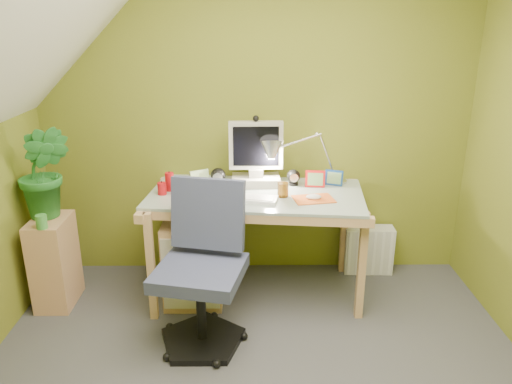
{
  "coord_description": "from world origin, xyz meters",
  "views": [
    {
      "loc": [
        -0.03,
        -2.06,
        1.93
      ],
      "look_at": [
        0.0,
        1.0,
        0.85
      ],
      "focal_mm": 35.0,
      "sensor_mm": 36.0,
      "label": 1
    }
  ],
  "objects_px": {
    "desk": "(256,244)",
    "desk_lamp": "(320,146)",
    "radiator": "(368,250)",
    "task_chair": "(199,270)",
    "side_ledge": "(55,262)",
    "monitor": "(256,149)",
    "potted_plant": "(45,172)"
  },
  "relations": [
    {
      "from": "monitor",
      "to": "radiator",
      "type": "xyz_separation_m",
      "value": [
        0.89,
        0.14,
        -0.86
      ]
    },
    {
      "from": "desk",
      "to": "task_chair",
      "type": "height_order",
      "value": "task_chair"
    },
    {
      "from": "task_chair",
      "to": "radiator",
      "type": "xyz_separation_m",
      "value": [
        1.23,
        0.92,
        -0.32
      ]
    },
    {
      "from": "desk",
      "to": "potted_plant",
      "type": "xyz_separation_m",
      "value": [
        -1.4,
        -0.07,
        0.57
      ]
    },
    {
      "from": "side_ledge",
      "to": "potted_plant",
      "type": "height_order",
      "value": "potted_plant"
    },
    {
      "from": "radiator",
      "to": "potted_plant",
      "type": "bearing_deg",
      "value": -168.22
    },
    {
      "from": "monitor",
      "to": "side_ledge",
      "type": "height_order",
      "value": "monitor"
    },
    {
      "from": "desk",
      "to": "task_chair",
      "type": "bearing_deg",
      "value": -113.59
    },
    {
      "from": "desk_lamp",
      "to": "task_chair",
      "type": "xyz_separation_m",
      "value": [
        -0.79,
        -0.78,
        -0.55
      ]
    },
    {
      "from": "desk_lamp",
      "to": "potted_plant",
      "type": "xyz_separation_m",
      "value": [
        -1.85,
        -0.25,
        -0.11
      ]
    },
    {
      "from": "potted_plant",
      "to": "radiator",
      "type": "distance_m",
      "value": 2.45
    },
    {
      "from": "monitor",
      "to": "potted_plant",
      "type": "height_order",
      "value": "monitor"
    },
    {
      "from": "desk_lamp",
      "to": "side_ledge",
      "type": "xyz_separation_m",
      "value": [
        -1.85,
        -0.3,
        -0.74
      ]
    },
    {
      "from": "desk",
      "to": "desk_lamp",
      "type": "bearing_deg",
      "value": 27.72
    },
    {
      "from": "desk",
      "to": "task_chair",
      "type": "relative_size",
      "value": 1.42
    },
    {
      "from": "desk",
      "to": "radiator",
      "type": "distance_m",
      "value": 0.97
    },
    {
      "from": "desk_lamp",
      "to": "radiator",
      "type": "bearing_deg",
      "value": 4.35
    },
    {
      "from": "desk",
      "to": "side_ledge",
      "type": "height_order",
      "value": "desk"
    },
    {
      "from": "side_ledge",
      "to": "monitor",
      "type": "bearing_deg",
      "value": 12.1
    },
    {
      "from": "desk",
      "to": "monitor",
      "type": "xyz_separation_m",
      "value": [
        -0.0,
        0.18,
        0.66
      ]
    },
    {
      "from": "potted_plant",
      "to": "radiator",
      "type": "bearing_deg",
      "value": 9.62
    },
    {
      "from": "desk_lamp",
      "to": "desk",
      "type": "bearing_deg",
      "value": -171.27
    },
    {
      "from": "desk_lamp",
      "to": "radiator",
      "type": "xyz_separation_m",
      "value": [
        0.44,
        0.14,
        -0.87
      ]
    },
    {
      "from": "side_ledge",
      "to": "radiator",
      "type": "bearing_deg",
      "value": 10.83
    },
    {
      "from": "side_ledge",
      "to": "potted_plant",
      "type": "xyz_separation_m",
      "value": [
        0.0,
        0.05,
        0.64
      ]
    },
    {
      "from": "potted_plant",
      "to": "monitor",
      "type": "bearing_deg",
      "value": 10.13
    },
    {
      "from": "desk_lamp",
      "to": "potted_plant",
      "type": "height_order",
      "value": "desk_lamp"
    },
    {
      "from": "desk",
      "to": "side_ledge",
      "type": "xyz_separation_m",
      "value": [
        -1.4,
        -0.12,
        -0.07
      ]
    },
    {
      "from": "monitor",
      "to": "radiator",
      "type": "relative_size",
      "value": 1.41
    },
    {
      "from": "desk",
      "to": "task_chair",
      "type": "distance_m",
      "value": 0.7
    },
    {
      "from": "desk_lamp",
      "to": "radiator",
      "type": "relative_size",
      "value": 1.49
    },
    {
      "from": "desk_lamp",
      "to": "radiator",
      "type": "distance_m",
      "value": 0.99
    }
  ]
}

